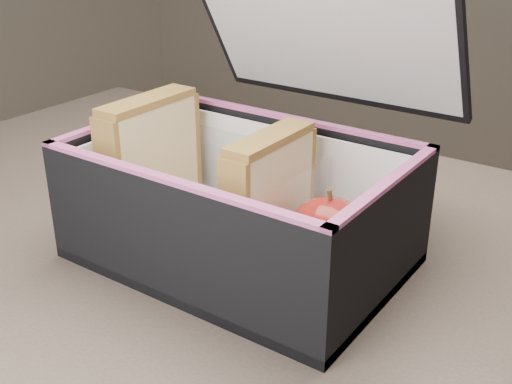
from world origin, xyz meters
TOP-DOWN VIEW (x-y plane):
  - lunch_bag at (-0.08, 0.05)m, footprint 0.28×0.28m
  - plastic_tub at (-0.11, 0.05)m, footprint 0.18×0.13m
  - sandwich_left at (-0.18, 0.05)m, footprint 0.03×0.11m
  - sandwich_right at (-0.05, 0.05)m, footprint 0.03×0.10m
  - carrot_sticks at (-0.10, 0.06)m, footprint 0.04×0.14m
  - paper_napkin at (0.01, 0.05)m, footprint 0.09×0.09m
  - red_apple at (0.01, 0.05)m, footprint 0.09×0.09m

SIDE VIEW (x-z plane):
  - paper_napkin at x=0.01m, z-range 0.76..0.77m
  - carrot_sticks at x=-0.10m, z-range 0.77..0.80m
  - red_apple at x=0.01m, z-range 0.77..0.84m
  - plastic_tub at x=-0.11m, z-range 0.76..0.84m
  - lunch_bag at x=-0.08m, z-range 0.68..0.94m
  - sandwich_right at x=-0.05m, z-range 0.77..0.87m
  - sandwich_left at x=-0.18m, z-range 0.77..0.88m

